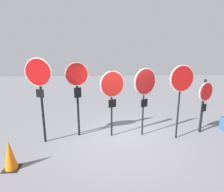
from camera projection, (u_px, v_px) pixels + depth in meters
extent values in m
plane|color=slate|center=(124.00, 137.00, 6.04)|extent=(40.00, 40.00, 0.00)
cylinder|color=black|center=(42.00, 104.00, 5.47)|extent=(0.07, 0.07, 2.53)
cylinder|color=white|center=(38.00, 72.00, 5.19)|extent=(0.84, 0.21, 0.85)
cylinder|color=#AD0F0F|center=(38.00, 72.00, 5.17)|extent=(0.78, 0.20, 0.79)
cube|color=black|center=(40.00, 93.00, 5.33)|extent=(0.25, 0.08, 0.25)
cylinder|color=black|center=(78.00, 103.00, 5.97)|extent=(0.07, 0.07, 2.37)
cylinder|color=white|center=(77.00, 74.00, 5.69)|extent=(0.74, 0.29, 0.78)
cylinder|color=red|center=(77.00, 74.00, 5.68)|extent=(0.69, 0.27, 0.72)
cube|color=black|center=(78.00, 93.00, 5.83)|extent=(0.23, 0.10, 0.34)
cylinder|color=black|center=(112.00, 104.00, 5.94)|extent=(0.06, 0.06, 2.32)
cylinder|color=white|center=(112.00, 84.00, 5.74)|extent=(0.82, 0.37, 0.88)
cylinder|color=red|center=(113.00, 84.00, 5.72)|extent=(0.76, 0.34, 0.82)
cube|color=black|center=(112.00, 103.00, 5.88)|extent=(0.27, 0.13, 0.27)
cylinder|color=black|center=(143.00, 105.00, 6.01)|extent=(0.05, 0.05, 2.23)
cylinder|color=white|center=(145.00, 82.00, 5.79)|extent=(0.81, 0.44, 0.90)
cylinder|color=red|center=(146.00, 82.00, 5.77)|extent=(0.76, 0.41, 0.84)
cube|color=black|center=(144.00, 103.00, 5.95)|extent=(0.25, 0.15, 0.28)
cylinder|color=black|center=(179.00, 103.00, 5.75)|extent=(0.06, 0.06, 2.45)
cylinder|color=white|center=(182.00, 78.00, 5.51)|extent=(0.85, 0.20, 0.86)
cylinder|color=red|center=(182.00, 79.00, 5.50)|extent=(0.79, 0.19, 0.80)
cylinder|color=black|center=(202.00, 106.00, 6.27)|extent=(0.09, 0.09, 1.96)
cylinder|color=white|center=(206.00, 92.00, 6.09)|extent=(0.63, 0.29, 0.68)
cylinder|color=red|center=(206.00, 92.00, 6.08)|extent=(0.58, 0.26, 0.62)
cube|color=black|center=(204.00, 108.00, 6.22)|extent=(0.21, 0.11, 0.27)
cube|color=black|center=(12.00, 168.00, 4.35)|extent=(0.36, 0.36, 0.02)
cone|color=orange|center=(10.00, 155.00, 4.27)|extent=(0.30, 0.30, 0.74)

